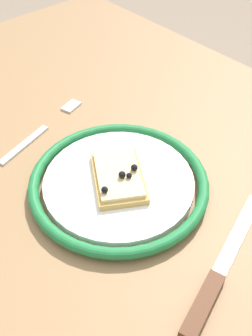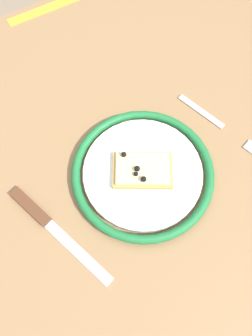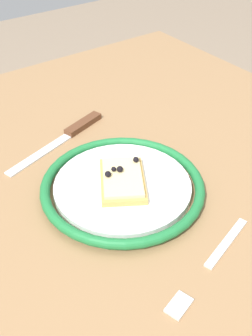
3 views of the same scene
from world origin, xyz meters
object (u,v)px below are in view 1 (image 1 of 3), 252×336
(dining_table, at_px, (82,213))
(plate, at_px, (119,183))
(pizza_slice_near, at_px, (119,177))
(fork, at_px, (43,129))
(knife, at_px, (214,283))

(dining_table, relative_size, plate, 4.35)
(dining_table, height_order, pizza_slice_near, pizza_slice_near)
(pizza_slice_near, height_order, fork, pizza_slice_near)
(plate, bearing_deg, dining_table, -140.60)
(dining_table, distance_m, fork, 0.16)
(pizza_slice_near, bearing_deg, knife, -5.54)
(pizza_slice_near, distance_m, fork, 0.19)
(dining_table, distance_m, knife, 0.26)
(fork, bearing_deg, plate, 2.70)
(plate, bearing_deg, knife, -5.71)
(dining_table, bearing_deg, knife, 4.61)
(dining_table, distance_m, pizza_slice_near, 0.11)
(plate, height_order, pizza_slice_near, pizza_slice_near)
(dining_table, height_order, knife, knife)
(plate, relative_size, knife, 1.13)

